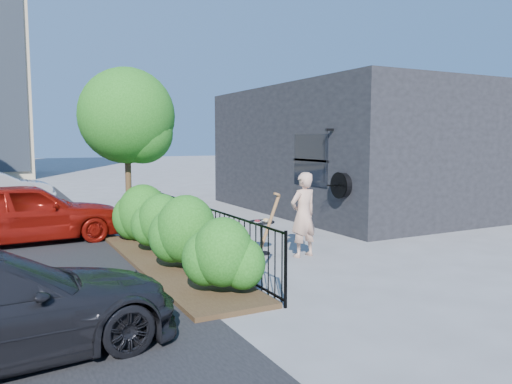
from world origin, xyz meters
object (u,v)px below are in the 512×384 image
woman (303,215)px  car_red (26,213)px  cafe_table (261,231)px  patio_tree (130,122)px  shovel (263,244)px

woman → car_red: 6.31m
cafe_table → woman: size_ratio=0.42×
patio_tree → car_red: patio_tree is taller
shovel → woman: bearing=40.1°
woman → patio_tree: bearing=-59.8°
cafe_table → car_red: size_ratio=0.18×
patio_tree → cafe_table: size_ratio=5.43×
patio_tree → shovel: bearing=-78.1°
car_red → cafe_table: bearing=-131.9°
patio_tree → car_red: size_ratio=0.95×
cafe_table → shovel: (-1.03, -1.99, 0.20)m
patio_tree → cafe_table: bearing=-52.9°
car_red → shovel: bearing=-152.4°
woman → shovel: woman is taller
car_red → woman: bearing=-132.4°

